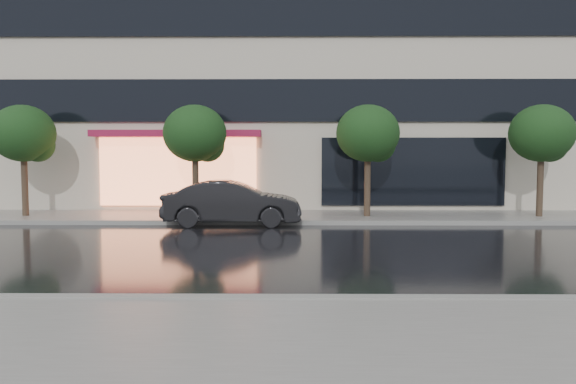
{
  "coord_description": "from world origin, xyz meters",
  "views": [
    {
      "loc": [
        0.41,
        -9.52,
        2.37
      ],
      "look_at": [
        0.29,
        3.86,
        1.4
      ],
      "focal_mm": 35.0,
      "sensor_mm": 36.0,
      "label": 1
    }
  ],
  "objects": [
    {
      "name": "ground",
      "position": [
        0.0,
        0.0,
        0.0
      ],
      "size": [
        120.0,
        120.0,
        0.0
      ],
      "primitive_type": "plane",
      "color": "black",
      "rests_on": "ground"
    },
    {
      "name": "sidewalk_near",
      "position": [
        0.0,
        -3.25,
        0.06
      ],
      "size": [
        60.0,
        4.5,
        0.12
      ],
      "primitive_type": "cube",
      "color": "slate",
      "rests_on": "ground"
    },
    {
      "name": "sidewalk_far",
      "position": [
        0.0,
        10.25,
        0.06
      ],
      "size": [
        60.0,
        3.5,
        0.12
      ],
      "primitive_type": "cube",
      "color": "slate",
      "rests_on": "ground"
    },
    {
      "name": "curb_near",
      "position": [
        0.0,
        -1.0,
        0.07
      ],
      "size": [
        60.0,
        0.25,
        0.14
      ],
      "primitive_type": "cube",
      "color": "gray",
      "rests_on": "ground"
    },
    {
      "name": "curb_far",
      "position": [
        0.0,
        8.5,
        0.07
      ],
      "size": [
        60.0,
        0.25,
        0.14
      ],
      "primitive_type": "cube",
      "color": "gray",
      "rests_on": "ground"
    },
    {
      "name": "office_building",
      "position": [
        -0.0,
        17.97,
        9.0
      ],
      "size": [
        30.0,
        12.76,
        18.0
      ],
      "color": "#BDB3A0",
      "rests_on": "ground"
    },
    {
      "name": "tree_far_west",
      "position": [
        -8.94,
        10.03,
        2.92
      ],
      "size": [
        2.2,
        2.2,
        3.99
      ],
      "color": "#33261C",
      "rests_on": "ground"
    },
    {
      "name": "tree_mid_west",
      "position": [
        -2.94,
        10.03,
        2.92
      ],
      "size": [
        2.2,
        2.2,
        3.99
      ],
      "color": "#33261C",
      "rests_on": "ground"
    },
    {
      "name": "tree_mid_east",
      "position": [
        3.06,
        10.03,
        2.92
      ],
      "size": [
        2.2,
        2.2,
        3.99
      ],
      "color": "#33261C",
      "rests_on": "ground"
    },
    {
      "name": "tree_far_east",
      "position": [
        9.06,
        10.03,
        2.92
      ],
      "size": [
        2.2,
        2.2,
        3.99
      ],
      "color": "#33261C",
      "rests_on": "ground"
    },
    {
      "name": "parked_car",
      "position": [
        -1.53,
        8.3,
        0.72
      ],
      "size": [
        4.41,
        1.64,
        1.44
      ],
      "primitive_type": "imported",
      "rotation": [
        0.0,
        0.0,
        1.6
      ],
      "color": "black",
      "rests_on": "ground"
    }
  ]
}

